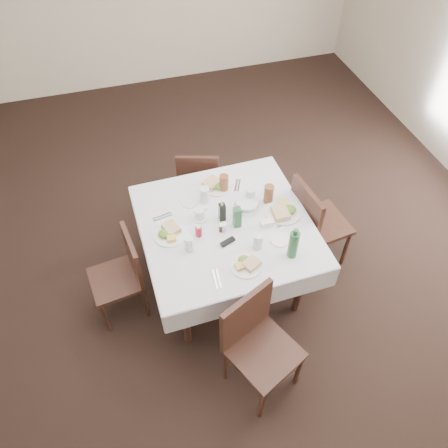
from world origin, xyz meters
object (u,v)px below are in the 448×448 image
chair_east (313,220)px  chair_west (124,271)px  chair_north (199,179)px  chair_south (256,338)px  oil_cruet_dark (222,211)px  green_bottle (293,244)px  dining_table (226,230)px  coffee_mug (200,214)px  oil_cruet_green (237,216)px  water_s (258,241)px  water_w (189,243)px  ketchup_bottle (199,231)px  water_n (205,195)px  bread_basket (247,205)px  water_e (250,196)px

chair_east → chair_west: chair_east is taller
chair_north → chair_south: chair_south is taller
oil_cruet_dark → green_bottle: green_bottle is taller
dining_table → coffee_mug: (-0.18, 0.12, 0.12)m
oil_cruet_green → water_s: bearing=-72.2°
oil_cruet_green → green_bottle: size_ratio=0.84×
water_s → water_w: (-0.50, 0.13, -0.00)m
chair_east → oil_cruet_green: size_ratio=3.91×
water_w → ketchup_bottle: 0.15m
chair_south → oil_cruet_green: (0.13, 0.86, 0.33)m
dining_table → oil_cruet_green: 0.20m
water_s → ketchup_bottle: (-0.40, 0.24, -0.02)m
oil_cruet_green → water_n: bearing=117.5°
water_n → bread_basket: (0.31, -0.17, -0.04)m
water_e → water_w: bearing=-149.9°
bread_basket → coffee_mug: size_ratio=1.51×
water_e → oil_cruet_dark: (-0.28, -0.13, 0.02)m
chair_south → oil_cruet_green: size_ratio=3.92×
chair_east → coffee_mug: chair_east is taller
dining_table → water_n: 0.34m
bread_basket → ketchup_bottle: 0.49m
chair_east → oil_cruet_green: 0.80m
chair_west → ketchup_bottle: bearing=-4.0°
water_e → coffee_mug: water_e is taller
ketchup_bottle → green_bottle: (0.62, -0.38, 0.07)m
chair_north → chair_east: 1.19m
bread_basket → coffee_mug: 0.40m
chair_south → bread_basket: 1.09m
chair_south → water_n: (-0.04, 1.19, 0.30)m
chair_east → chair_west: bearing=-179.2°
dining_table → oil_cruet_dark: bearing=103.5°
chair_west → water_w: water_w is taller
oil_cruet_dark → chair_south: bearing=-92.3°
water_w → oil_cruet_green: 0.44m
chair_south → water_e: chair_south is taller
water_e → oil_cruet_dark: size_ratio=0.65×
water_n → coffee_mug: 0.20m
chair_west → bread_basket: 1.13m
chair_north → coffee_mug: (-0.17, -0.76, 0.33)m
water_e → oil_cruet_green: 0.29m
chair_south → coffee_mug: bearing=97.1°
chair_east → oil_cruet_green: (-0.72, -0.05, 0.33)m
chair_west → water_e: bearing=9.8°
chair_south → bread_basket: chair_south is taller
water_s → oil_cruet_dark: bearing=116.4°
water_e → bread_basket: size_ratio=0.66×
chair_east → green_bottle: 0.71m
chair_west → oil_cruet_dark: oil_cruet_dark is taller
chair_west → water_s: (1.02, -0.28, 0.35)m
dining_table → oil_cruet_dark: size_ratio=6.57×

